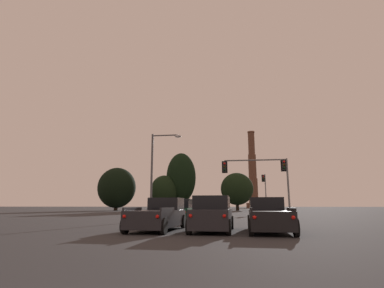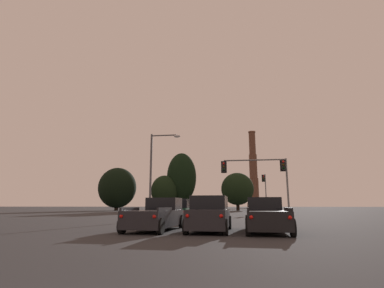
{
  "view_description": "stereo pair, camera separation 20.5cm",
  "coord_description": "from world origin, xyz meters",
  "px_view_note": "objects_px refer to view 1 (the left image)",
  "views": [
    {
      "loc": [
        1.19,
        -2.0,
        1.37
      ],
      "look_at": [
        -6.05,
        47.81,
        11.7
      ],
      "focal_mm": 28.0,
      "sensor_mm": 36.0,
      "label": 1
    },
    {
      "loc": [
        1.39,
        -1.97,
        1.37
      ],
      "look_at": [
        -6.05,
        47.81,
        11.7
      ],
      "focal_mm": 28.0,
      "sensor_mm": 36.0,
      "label": 2
    }
  ],
  "objects_px": {
    "pickup_truck_left_lane_second": "(159,215)",
    "smokestack": "(253,177)",
    "traffic_light_overhead_right": "(265,172)",
    "suv_left_lane_front": "(179,211)",
    "street_lamp": "(157,166)",
    "pickup_truck_right_lane_second": "(269,216)",
    "suv_center_lane_second": "(212,214)",
    "traffic_light_far_right": "(265,188)"
  },
  "relations": [
    {
      "from": "pickup_truck_left_lane_second",
      "to": "smokestack",
      "type": "bearing_deg",
      "value": 87.14
    },
    {
      "from": "traffic_light_far_right",
      "to": "pickup_truck_left_lane_second",
      "type": "bearing_deg",
      "value": -104.25
    },
    {
      "from": "traffic_light_overhead_right",
      "to": "street_lamp",
      "type": "bearing_deg",
      "value": -159.25
    },
    {
      "from": "traffic_light_far_right",
      "to": "traffic_light_overhead_right",
      "type": "bearing_deg",
      "value": -95.14
    },
    {
      "from": "suv_center_lane_second",
      "to": "traffic_light_overhead_right",
      "type": "distance_m",
      "value": 15.49
    },
    {
      "from": "suv_center_lane_second",
      "to": "smokestack",
      "type": "xyz_separation_m",
      "value": [
        10.04,
        139.88,
        14.61
      ]
    },
    {
      "from": "suv_left_lane_front",
      "to": "traffic_light_far_right",
      "type": "height_order",
      "value": "traffic_light_far_right"
    },
    {
      "from": "pickup_truck_right_lane_second",
      "to": "traffic_light_overhead_right",
      "type": "bearing_deg",
      "value": 86.51
    },
    {
      "from": "traffic_light_overhead_right",
      "to": "traffic_light_far_right",
      "type": "relative_size",
      "value": 1.0
    },
    {
      "from": "street_lamp",
      "to": "traffic_light_far_right",
      "type": "bearing_deg",
      "value": 65.31
    },
    {
      "from": "suv_left_lane_front",
      "to": "smokestack",
      "type": "bearing_deg",
      "value": 82.18
    },
    {
      "from": "traffic_light_overhead_right",
      "to": "suv_left_lane_front",
      "type": "bearing_deg",
      "value": -135.37
    },
    {
      "from": "pickup_truck_right_lane_second",
      "to": "suv_center_lane_second",
      "type": "relative_size",
      "value": 1.12
    },
    {
      "from": "pickup_truck_left_lane_second",
      "to": "traffic_light_far_right",
      "type": "xyz_separation_m",
      "value": [
        9.33,
        36.72,
        3.56
      ]
    },
    {
      "from": "traffic_light_overhead_right",
      "to": "street_lamp",
      "type": "height_order",
      "value": "street_lamp"
    },
    {
      "from": "smokestack",
      "to": "traffic_light_overhead_right",
      "type": "bearing_deg",
      "value": -92.66
    },
    {
      "from": "suv_center_lane_second",
      "to": "street_lamp",
      "type": "height_order",
      "value": "street_lamp"
    },
    {
      "from": "pickup_truck_right_lane_second",
      "to": "smokestack",
      "type": "height_order",
      "value": "smokestack"
    },
    {
      "from": "traffic_light_overhead_right",
      "to": "street_lamp",
      "type": "relative_size",
      "value": 0.84
    },
    {
      "from": "suv_center_lane_second",
      "to": "traffic_light_overhead_right",
      "type": "xyz_separation_m",
      "value": [
        4.22,
        14.42,
        3.74
      ]
    },
    {
      "from": "pickup_truck_right_lane_second",
      "to": "suv_left_lane_front",
      "type": "distance_m",
      "value": 9.15
    },
    {
      "from": "pickup_truck_left_lane_second",
      "to": "smokestack",
      "type": "height_order",
      "value": "smokestack"
    },
    {
      "from": "traffic_light_overhead_right",
      "to": "smokestack",
      "type": "distance_m",
      "value": 126.06
    },
    {
      "from": "street_lamp",
      "to": "suv_left_lane_front",
      "type": "bearing_deg",
      "value": -50.52
    },
    {
      "from": "pickup_truck_left_lane_second",
      "to": "suv_left_lane_front",
      "type": "xyz_separation_m",
      "value": [
        -0.12,
        6.6,
        0.09
      ]
    },
    {
      "from": "pickup_truck_left_lane_second",
      "to": "traffic_light_overhead_right",
      "type": "height_order",
      "value": "traffic_light_overhead_right"
    },
    {
      "from": "street_lamp",
      "to": "smokestack",
      "type": "bearing_deg",
      "value": 82.93
    },
    {
      "from": "pickup_truck_left_lane_second",
      "to": "street_lamp",
      "type": "relative_size",
      "value": 0.69
    },
    {
      "from": "suv_left_lane_front",
      "to": "traffic_light_overhead_right",
      "type": "xyz_separation_m",
      "value": [
        7.39,
        7.3,
        3.74
      ]
    },
    {
      "from": "suv_center_lane_second",
      "to": "street_lamp",
      "type": "bearing_deg",
      "value": 120.72
    },
    {
      "from": "smokestack",
      "to": "pickup_truck_left_lane_second",
      "type": "bearing_deg",
      "value": -95.37
    },
    {
      "from": "traffic_light_far_right",
      "to": "smokestack",
      "type": "xyz_separation_m",
      "value": [
        3.77,
        102.64,
        11.14
      ]
    },
    {
      "from": "smokestack",
      "to": "suv_left_lane_front",
      "type": "bearing_deg",
      "value": -95.68
    },
    {
      "from": "pickup_truck_right_lane_second",
      "to": "smokestack",
      "type": "xyz_separation_m",
      "value": [
        7.07,
        139.54,
        14.7
      ]
    },
    {
      "from": "pickup_truck_left_lane_second",
      "to": "smokestack",
      "type": "relative_size",
      "value": 0.14
    },
    {
      "from": "street_lamp",
      "to": "smokestack",
      "type": "relative_size",
      "value": 0.2
    },
    {
      "from": "pickup_truck_left_lane_second",
      "to": "traffic_light_far_right",
      "type": "relative_size",
      "value": 0.83
    },
    {
      "from": "pickup_truck_right_lane_second",
      "to": "pickup_truck_left_lane_second",
      "type": "xyz_separation_m",
      "value": [
        -6.02,
        0.18,
        0.0
      ]
    },
    {
      "from": "pickup_truck_left_lane_second",
      "to": "traffic_light_overhead_right",
      "type": "distance_m",
      "value": 16.15
    },
    {
      "from": "suv_center_lane_second",
      "to": "pickup_truck_right_lane_second",
      "type": "bearing_deg",
      "value": 7.59
    },
    {
      "from": "suv_left_lane_front",
      "to": "smokestack",
      "type": "relative_size",
      "value": 0.13
    },
    {
      "from": "suv_left_lane_front",
      "to": "pickup_truck_left_lane_second",
      "type": "bearing_deg",
      "value": -91.11
    }
  ]
}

